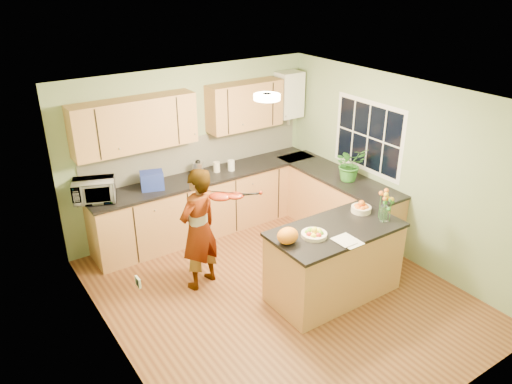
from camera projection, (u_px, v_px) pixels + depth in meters
floor at (279, 294)px, 6.31m from camera, size 4.50×4.50×0.00m
ceiling at (283, 99)px, 5.27m from camera, size 4.00×4.50×0.02m
wall_back at (191, 150)px, 7.48m from camera, size 4.00×0.02×2.50m
wall_front at (444, 305)px, 4.09m from camera, size 4.00×0.02×2.50m
wall_left at (113, 257)px, 4.77m from camera, size 0.02×4.50×2.50m
wall_right at (398, 169)px, 6.80m from camera, size 0.02×4.50×2.50m
back_counter at (209, 203)px, 7.63m from camera, size 3.64×0.62×0.94m
right_counter at (336, 203)px, 7.62m from camera, size 0.62×2.24×0.94m
splashback at (198, 153)px, 7.54m from camera, size 3.60×0.02×0.52m
upper_cabinets at (184, 116)px, 7.01m from camera, size 3.20×0.34×0.70m
boiler at (289, 95)px, 7.96m from camera, size 0.40×0.30×0.86m
window_right at (368, 137)px, 7.13m from camera, size 0.01×1.30×1.05m
light_switch at (138, 282)px, 4.30m from camera, size 0.02×0.09×0.09m
ceiling_lamp at (267, 97)px, 5.51m from camera, size 0.30×0.30×0.07m
peninsula_island at (334, 262)px, 6.13m from camera, size 1.63×0.84×0.94m
fruit_dish at (314, 233)px, 5.74m from camera, size 0.30×0.30×0.10m
orange_bowl at (361, 207)px, 6.30m from camera, size 0.25×0.25×0.15m
flower_vase at (386, 199)px, 5.98m from camera, size 0.24×0.24×0.44m
orange_bag at (288, 236)px, 5.58m from camera, size 0.31×0.28×0.19m
papers at (348, 241)px, 5.65m from camera, size 0.23×0.31×0.01m
violinist at (199, 229)px, 6.17m from camera, size 0.68×0.55×1.61m
violin at (221, 196)px, 5.91m from camera, size 0.69×0.60×0.17m
microwave at (94, 191)px, 6.55m from camera, size 0.63×0.53×0.29m
blue_box at (152, 180)px, 6.91m from camera, size 0.37×0.31×0.25m
kettle at (198, 168)px, 7.34m from camera, size 0.15×0.15×0.29m
jar_cream at (217, 167)px, 7.50m from camera, size 0.12×0.12×0.16m
jar_white at (231, 165)px, 7.55m from camera, size 0.11×0.11×0.16m
potted_plant at (350, 164)px, 7.15m from camera, size 0.52×0.47×0.50m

